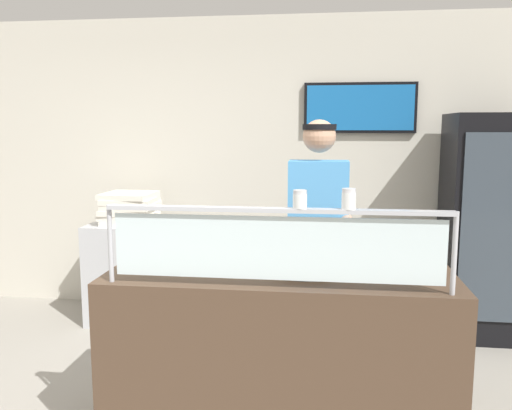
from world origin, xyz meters
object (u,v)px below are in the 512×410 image
object	(u,v)px
parmesan_shaker	(300,200)
pepper_flake_shaker	(349,200)
worker_figure	(318,237)
pizza_server	(313,263)
pizza_tray	(307,266)
pizza_box_stack	(130,208)
drink_fridge	(488,227)

from	to	relation	value
parmesan_shaker	pepper_flake_shaker	distance (m)	0.22
worker_figure	parmesan_shaker	bearing A→B (deg)	-94.77
pepper_flake_shaker	pizza_server	bearing A→B (deg)	115.75
pizza_tray	pizza_server	bearing A→B (deg)	-32.96
pepper_flake_shaker	pizza_box_stack	bearing A→B (deg)	132.55
pizza_server	parmesan_shaker	world-z (taller)	parmesan_shaker
drink_fridge	pizza_box_stack	distance (m)	3.01
parmesan_shaker	worker_figure	distance (m)	1.03
parmesan_shaker	pizza_box_stack	size ratio (longest dim) A/B	0.19
pizza_server	parmesan_shaker	distance (m)	0.52
pizza_box_stack	pepper_flake_shaker	bearing A→B (deg)	-47.45
parmesan_shaker	drink_fridge	distance (m)	2.50
pizza_tray	worker_figure	xyz separation A→B (m)	(0.05, 0.59, 0.04)
pizza_box_stack	worker_figure	bearing A→B (deg)	-31.10
pizza_tray	drink_fridge	bearing A→B (deg)	48.95
pizza_server	worker_figure	size ratio (longest dim) A/B	0.16
pizza_tray	parmesan_shaker	distance (m)	0.55
pepper_flake_shaker	drink_fridge	distance (m)	2.38
pizza_tray	worker_figure	world-z (taller)	worker_figure
pizza_server	pizza_box_stack	bearing A→B (deg)	121.98
worker_figure	pizza_box_stack	world-z (taller)	worker_figure
parmesan_shaker	pizza_box_stack	distance (m)	2.53
pizza_tray	pizza_server	xyz separation A→B (m)	(0.03, -0.02, 0.02)
drink_fridge	pizza_box_stack	world-z (taller)	drink_fridge
pizza_tray	pizza_server	size ratio (longest dim) A/B	1.77
pizza_box_stack	drink_fridge	bearing A→B (deg)	0.83
pepper_flake_shaker	worker_figure	size ratio (longest dim) A/B	0.05
pizza_tray	drink_fridge	xyz separation A→B (m)	(1.42, 1.63, -0.06)
worker_figure	pizza_box_stack	xyz separation A→B (m)	(-1.65, 0.99, 0.01)
pizza_server	drink_fridge	bearing A→B (deg)	36.56
pepper_flake_shaker	pizza_tray	bearing A→B (deg)	118.39
pizza_tray	pepper_flake_shaker	distance (m)	0.58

